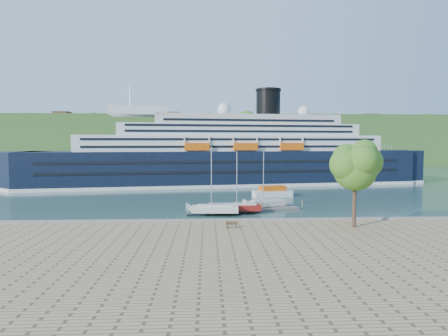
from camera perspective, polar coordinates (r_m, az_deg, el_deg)
ground at (r=49.94m, az=0.36°, el=-9.15°), size 400.00×400.00×0.00m
far_hillside at (r=193.58m, az=-1.79°, el=4.19°), size 400.00×50.00×24.00m
quay_coping at (r=49.49m, az=0.38°, el=-7.91°), size 220.00×0.50×0.30m
cruise_ship at (r=99.35m, az=0.04°, el=4.84°), size 115.34×31.41×25.63m
park_bench at (r=45.77m, az=1.18°, el=-8.52°), size 1.42×0.67×0.89m
promenade_tree at (r=47.95m, az=19.32°, el=-1.76°), size 6.93×6.93×11.48m
floating_pontoon at (r=61.87m, az=4.29°, el=-6.42°), size 16.34×5.57×0.36m
sailboat_white_near at (r=57.30m, az=-1.38°, el=-2.29°), size 7.98×2.62×10.17m
sailboat_red at (r=59.14m, az=2.46°, el=-2.46°), size 7.34×2.20×9.42m
sailboat_white_far at (r=63.61m, az=6.42°, el=-2.07°), size 7.44×4.63×9.34m
tender_launch at (r=78.29m, az=7.39°, el=-3.55°), size 8.56×4.36×2.26m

